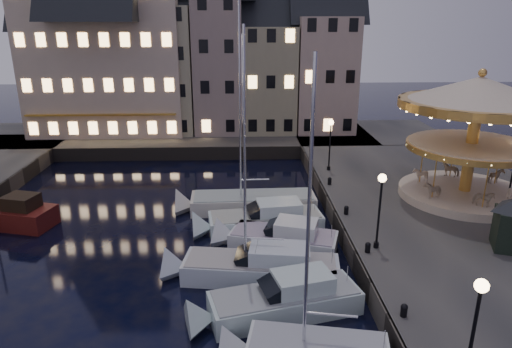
{
  "coord_description": "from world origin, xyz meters",
  "views": [
    {
      "loc": [
        -0.1,
        -20.73,
        12.86
      ],
      "look_at": [
        1.0,
        8.0,
        3.2
      ],
      "focal_mm": 32.0,
      "sensor_mm": 36.0,
      "label": 1
    }
  ],
  "objects_px": {
    "bollard_b": "(368,247)",
    "bollard_a": "(404,310)",
    "streetlamp_c": "(330,138)",
    "motorboat_f": "(245,203)",
    "motorboat_c": "(253,267)",
    "bollard_c": "(346,210)",
    "red_fishing_boat": "(6,215)",
    "motorboat_d": "(276,239)",
    "streetlamp_b": "(380,200)",
    "carousel": "(476,115)",
    "streetlamp_a": "(475,320)",
    "motorboat_e": "(259,221)",
    "motorboat_b": "(277,303)",
    "bollard_d": "(330,181)"
  },
  "relations": [
    {
      "from": "motorboat_c",
      "to": "motorboat_d",
      "type": "relative_size",
      "value": 1.67
    },
    {
      "from": "red_fishing_boat",
      "to": "carousel",
      "type": "distance_m",
      "value": 31.61
    },
    {
      "from": "streetlamp_a",
      "to": "motorboat_b",
      "type": "bearing_deg",
      "value": 133.03
    },
    {
      "from": "streetlamp_b",
      "to": "motorboat_e",
      "type": "bearing_deg",
      "value": 140.4
    },
    {
      "from": "bollard_d",
      "to": "streetlamp_b",
      "type": "bearing_deg",
      "value": -86.57
    },
    {
      "from": "motorboat_f",
      "to": "bollard_d",
      "type": "bearing_deg",
      "value": 13.53
    },
    {
      "from": "bollard_a",
      "to": "motorboat_f",
      "type": "height_order",
      "value": "motorboat_f"
    },
    {
      "from": "bollard_b",
      "to": "bollard_a",
      "type": "bearing_deg",
      "value": -90.0
    },
    {
      "from": "bollard_d",
      "to": "motorboat_c",
      "type": "xyz_separation_m",
      "value": [
        -6.04,
        -10.79,
        -0.92
      ]
    },
    {
      "from": "streetlamp_c",
      "to": "bollard_d",
      "type": "relative_size",
      "value": 7.32
    },
    {
      "from": "streetlamp_b",
      "to": "motorboat_e",
      "type": "distance_m",
      "value": 8.56
    },
    {
      "from": "bollard_c",
      "to": "streetlamp_a",
      "type": "bearing_deg",
      "value": -87.63
    },
    {
      "from": "streetlamp_b",
      "to": "bollard_c",
      "type": "height_order",
      "value": "streetlamp_b"
    },
    {
      "from": "streetlamp_b",
      "to": "bollard_a",
      "type": "height_order",
      "value": "streetlamp_b"
    },
    {
      "from": "streetlamp_b",
      "to": "carousel",
      "type": "distance_m",
      "value": 11.22
    },
    {
      "from": "streetlamp_c",
      "to": "bollard_a",
      "type": "height_order",
      "value": "streetlamp_c"
    },
    {
      "from": "streetlamp_c",
      "to": "carousel",
      "type": "relative_size",
      "value": 0.42
    },
    {
      "from": "motorboat_c",
      "to": "motorboat_f",
      "type": "height_order",
      "value": "motorboat_f"
    },
    {
      "from": "streetlamp_a",
      "to": "motorboat_c",
      "type": "distance_m",
      "value": 11.83
    },
    {
      "from": "motorboat_c",
      "to": "bollard_c",
      "type": "bearing_deg",
      "value": 41.22
    },
    {
      "from": "streetlamp_a",
      "to": "bollard_a",
      "type": "distance_m",
      "value": 4.71
    },
    {
      "from": "bollard_b",
      "to": "bollard_c",
      "type": "xyz_separation_m",
      "value": [
        0.0,
        5.0,
        0.0
      ]
    },
    {
      "from": "streetlamp_c",
      "to": "carousel",
      "type": "bearing_deg",
      "value": -38.25
    },
    {
      "from": "motorboat_b",
      "to": "motorboat_c",
      "type": "distance_m",
      "value": 3.27
    },
    {
      "from": "motorboat_d",
      "to": "motorboat_c",
      "type": "bearing_deg",
      "value": -114.37
    },
    {
      "from": "bollard_b",
      "to": "red_fishing_boat",
      "type": "xyz_separation_m",
      "value": [
        -22.18,
        7.09,
        -0.92
      ]
    },
    {
      "from": "streetlamp_c",
      "to": "motorboat_f",
      "type": "relative_size",
      "value": 0.32
    },
    {
      "from": "streetlamp_b",
      "to": "motorboat_d",
      "type": "distance_m",
      "value": 6.65
    },
    {
      "from": "bollard_b",
      "to": "streetlamp_a",
      "type": "bearing_deg",
      "value": -86.39
    },
    {
      "from": "motorboat_f",
      "to": "motorboat_d",
      "type": "bearing_deg",
      "value": -73.75
    },
    {
      "from": "bollard_c",
      "to": "motorboat_f",
      "type": "bearing_deg",
      "value": 147.83
    },
    {
      "from": "streetlamp_a",
      "to": "motorboat_f",
      "type": "bearing_deg",
      "value": 110.54
    },
    {
      "from": "motorboat_b",
      "to": "motorboat_e",
      "type": "xyz_separation_m",
      "value": [
        -0.39,
        8.94,
        0.0
      ]
    },
    {
      "from": "motorboat_f",
      "to": "red_fishing_boat",
      "type": "bearing_deg",
      "value": -173.2
    },
    {
      "from": "streetlamp_a",
      "to": "bollard_a",
      "type": "height_order",
      "value": "streetlamp_a"
    },
    {
      "from": "bollard_a",
      "to": "motorboat_e",
      "type": "relative_size",
      "value": 0.07
    },
    {
      "from": "motorboat_e",
      "to": "bollard_c",
      "type": "bearing_deg",
      "value": -5.41
    },
    {
      "from": "streetlamp_a",
      "to": "bollard_b",
      "type": "height_order",
      "value": "streetlamp_a"
    },
    {
      "from": "bollard_b",
      "to": "motorboat_c",
      "type": "height_order",
      "value": "motorboat_c"
    },
    {
      "from": "streetlamp_c",
      "to": "motorboat_d",
      "type": "bearing_deg",
      "value": -115.08
    },
    {
      "from": "motorboat_d",
      "to": "red_fishing_boat",
      "type": "bearing_deg",
      "value": 166.8
    },
    {
      "from": "motorboat_d",
      "to": "motorboat_e",
      "type": "height_order",
      "value": "same"
    },
    {
      "from": "bollard_a",
      "to": "bollard_d",
      "type": "height_order",
      "value": "same"
    },
    {
      "from": "motorboat_e",
      "to": "carousel",
      "type": "height_order",
      "value": "carousel"
    },
    {
      "from": "bollard_b",
      "to": "motorboat_c",
      "type": "xyz_separation_m",
      "value": [
        -6.04,
        -0.29,
        -0.92
      ]
    },
    {
      "from": "motorboat_c",
      "to": "red_fishing_boat",
      "type": "xyz_separation_m",
      "value": [
        -16.14,
        7.38,
        0.01
      ]
    },
    {
      "from": "streetlamp_c",
      "to": "motorboat_e",
      "type": "bearing_deg",
      "value": -125.56
    },
    {
      "from": "motorboat_d",
      "to": "motorboat_f",
      "type": "xyz_separation_m",
      "value": [
        -1.76,
        6.02,
        -0.11
      ]
    },
    {
      "from": "streetlamp_b",
      "to": "streetlamp_c",
      "type": "xyz_separation_m",
      "value": [
        0.0,
        13.5,
        0.0
      ]
    },
    {
      "from": "streetlamp_a",
      "to": "motorboat_d",
      "type": "relative_size",
      "value": 0.57
    }
  ]
}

